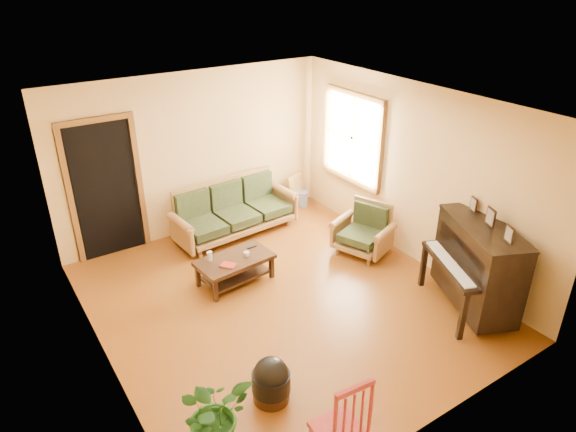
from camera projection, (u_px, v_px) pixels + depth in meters
floor at (282, 300)px, 6.82m from camera, size 5.00×5.00×0.00m
doorway at (106, 191)px, 7.49m from camera, size 1.08×0.16×2.05m
window at (353, 138)px, 8.21m from camera, size 0.12×1.36×1.46m
sofa at (236, 210)px, 8.28m from camera, size 2.10×1.00×0.87m
coffee_table at (235, 270)px, 7.13m from camera, size 1.09×0.66×0.38m
armchair at (362, 230)px, 7.75m from camera, size 0.97×0.99×0.78m
piano at (477, 268)px, 6.43m from camera, size 1.27×1.54×1.18m
footstool at (271, 385)px, 5.20m from camera, size 0.45×0.45×0.38m
red_chair at (340, 412)px, 4.54m from camera, size 0.47×0.50×0.92m
leaning_frame at (297, 190)px, 9.34m from camera, size 0.45×0.28×0.60m
ceramic_crock at (302, 199)px, 9.38m from camera, size 0.28×0.28×0.28m
potted_plant at (214, 413)px, 4.64m from camera, size 0.76×0.69×0.73m
book at (226, 268)px, 6.80m from camera, size 0.24×0.25×0.02m
candle at (210, 256)px, 6.98m from camera, size 0.10×0.10×0.13m
glass_jar at (246, 254)px, 7.10m from camera, size 0.09×0.09×0.05m
remote at (252, 247)px, 7.31m from camera, size 0.15×0.04×0.01m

